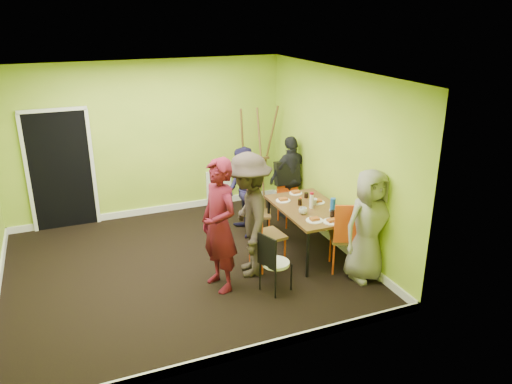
% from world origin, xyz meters
% --- Properties ---
extents(ground, '(5.00, 5.00, 0.00)m').
position_xyz_m(ground, '(0.00, 0.00, 0.00)').
color(ground, black).
rests_on(ground, ground).
extents(room_walls, '(5.04, 4.54, 2.82)m').
position_xyz_m(room_walls, '(-0.02, 0.04, 0.99)').
color(room_walls, '#8CB52E').
rests_on(room_walls, ground).
extents(dining_table, '(0.90, 1.50, 0.75)m').
position_xyz_m(dining_table, '(1.96, -0.26, 0.70)').
color(dining_table, black).
rests_on(dining_table, ground).
extents(chair_left_far, '(0.50, 0.50, 0.92)m').
position_xyz_m(chair_left_far, '(1.37, 0.54, 0.52)').
color(chair_left_far, '#EF4E16').
rests_on(chair_left_far, ground).
extents(chair_left_near, '(0.49, 0.49, 1.07)m').
position_xyz_m(chair_left_near, '(1.09, -0.44, 0.60)').
color(chair_left_near, '#EF4E16').
rests_on(chair_left_near, ground).
extents(chair_back_end, '(0.45, 0.53, 1.09)m').
position_xyz_m(chair_back_end, '(2.20, 1.02, 0.77)').
color(chair_back_end, '#EF4E16').
rests_on(chair_back_end, ground).
extents(chair_front_end, '(0.59, 0.59, 1.08)m').
position_xyz_m(chair_front_end, '(2.16, -1.01, 0.61)').
color(chair_front_end, '#EF4E16').
rests_on(chair_front_end, ground).
extents(chair_bentwood, '(0.43, 0.43, 0.86)m').
position_xyz_m(chair_bentwood, '(0.96, -1.12, 0.47)').
color(chair_bentwood, black).
rests_on(chair_bentwood, ground).
extents(easel, '(0.77, 0.73, 1.93)m').
position_xyz_m(easel, '(1.99, 1.95, 0.95)').
color(easel, brown).
rests_on(easel, ground).
extents(plate_near_left, '(0.23, 0.23, 0.01)m').
position_xyz_m(plate_near_left, '(1.70, 0.15, 0.76)').
color(plate_near_left, white).
rests_on(plate_near_left, dining_table).
extents(plate_near_right, '(0.25, 0.25, 0.01)m').
position_xyz_m(plate_near_right, '(1.78, -0.73, 0.76)').
color(plate_near_right, white).
rests_on(plate_near_right, dining_table).
extents(plate_far_back, '(0.21, 0.21, 0.01)m').
position_xyz_m(plate_far_back, '(2.03, 0.37, 0.76)').
color(plate_far_back, white).
rests_on(plate_far_back, dining_table).
extents(plate_far_front, '(0.26, 0.26, 0.01)m').
position_xyz_m(plate_far_front, '(1.99, -0.86, 0.76)').
color(plate_far_front, white).
rests_on(plate_far_front, dining_table).
extents(plate_wall_back, '(0.23, 0.23, 0.01)m').
position_xyz_m(plate_wall_back, '(2.16, -0.12, 0.76)').
color(plate_wall_back, white).
rests_on(plate_wall_back, dining_table).
extents(plate_wall_front, '(0.23, 0.23, 0.01)m').
position_xyz_m(plate_wall_front, '(2.28, -0.52, 0.76)').
color(plate_wall_front, white).
rests_on(plate_wall_front, dining_table).
extents(thermos, '(0.06, 0.06, 0.22)m').
position_xyz_m(thermos, '(1.97, -0.29, 0.86)').
color(thermos, white).
rests_on(thermos, dining_table).
extents(blue_bottle, '(0.08, 0.08, 0.21)m').
position_xyz_m(blue_bottle, '(2.19, -0.53, 0.86)').
color(blue_bottle, '#1753AD').
rests_on(blue_bottle, dining_table).
extents(orange_bottle, '(0.03, 0.03, 0.09)m').
position_xyz_m(orange_bottle, '(1.92, -0.02, 0.79)').
color(orange_bottle, '#EF4E16').
rests_on(orange_bottle, dining_table).
extents(glass_mid, '(0.06, 0.06, 0.09)m').
position_xyz_m(glass_mid, '(1.86, -0.11, 0.80)').
color(glass_mid, black).
rests_on(glass_mid, dining_table).
extents(glass_back, '(0.07, 0.07, 0.08)m').
position_xyz_m(glass_back, '(2.10, 0.13, 0.79)').
color(glass_back, black).
rests_on(glass_back, dining_table).
extents(glass_front, '(0.07, 0.07, 0.10)m').
position_xyz_m(glass_front, '(2.09, -0.71, 0.80)').
color(glass_front, black).
rests_on(glass_front, dining_table).
extents(cup_a, '(0.12, 0.12, 0.10)m').
position_xyz_m(cup_a, '(1.74, -0.44, 0.80)').
color(cup_a, white).
rests_on(cup_a, dining_table).
extents(cup_b, '(0.11, 0.11, 0.10)m').
position_xyz_m(cup_b, '(2.07, -0.18, 0.80)').
color(cup_b, white).
rests_on(cup_b, dining_table).
extents(person_standing, '(0.59, 0.76, 1.84)m').
position_xyz_m(person_standing, '(0.35, -0.73, 0.92)').
color(person_standing, '#500D1B').
rests_on(person_standing, ground).
extents(person_left_far, '(0.59, 0.74, 1.50)m').
position_xyz_m(person_left_far, '(1.26, 0.75, 0.75)').
color(person_left_far, '#181433').
rests_on(person_left_far, ground).
extents(person_left_near, '(0.92, 1.28, 1.80)m').
position_xyz_m(person_left_near, '(0.85, -0.51, 0.90)').
color(person_left_near, '#2F261F').
rests_on(person_left_near, ground).
extents(person_back_end, '(0.93, 0.49, 1.51)m').
position_xyz_m(person_back_end, '(2.32, 1.13, 0.75)').
color(person_back_end, black).
rests_on(person_back_end, ground).
extents(person_front_end, '(0.81, 0.55, 1.61)m').
position_xyz_m(person_front_end, '(2.33, -1.27, 0.81)').
color(person_front_end, gray).
rests_on(person_front_end, ground).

